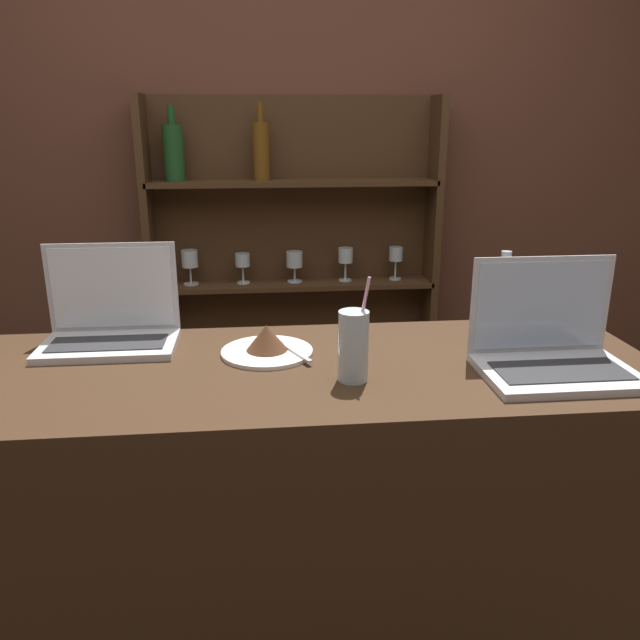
% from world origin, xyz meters
% --- Properties ---
extents(bar_counter, '(1.70, 0.60, 1.03)m').
position_xyz_m(bar_counter, '(0.00, 0.30, 0.52)').
color(bar_counter, '#382314').
rests_on(bar_counter, ground_plane).
extents(back_wall, '(7.00, 0.06, 2.70)m').
position_xyz_m(back_wall, '(0.00, 1.62, 1.35)').
color(back_wall, brown).
rests_on(back_wall, ground_plane).
extents(back_shelf, '(1.19, 0.18, 1.67)m').
position_xyz_m(back_shelf, '(0.06, 1.54, 0.88)').
color(back_shelf, '#472D19').
rests_on(back_shelf, ground_plane).
extents(laptop_near, '(0.33, 0.20, 0.25)m').
position_xyz_m(laptop_near, '(-0.45, 0.50, 1.09)').
color(laptop_near, silver).
rests_on(laptop_near, bar_counter).
extents(laptop_far, '(0.33, 0.24, 0.25)m').
position_xyz_m(laptop_far, '(0.57, 0.22, 1.09)').
color(laptop_far, silver).
rests_on(laptop_far, bar_counter).
extents(cake_plate, '(0.22, 0.22, 0.07)m').
position_xyz_m(cake_plate, '(-0.06, 0.39, 1.06)').
color(cake_plate, white).
rests_on(cake_plate, bar_counter).
extents(water_glass, '(0.07, 0.07, 0.23)m').
position_xyz_m(water_glass, '(0.12, 0.21, 1.11)').
color(water_glass, silver).
rests_on(water_glass, bar_counter).
extents(wine_bottle_clear, '(0.07, 0.07, 0.24)m').
position_xyz_m(wine_bottle_clear, '(0.51, 0.37, 1.13)').
color(wine_bottle_clear, '#B2C1C6').
rests_on(wine_bottle_clear, bar_counter).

